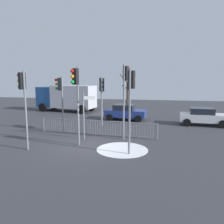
# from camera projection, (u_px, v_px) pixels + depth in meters

# --- Properties ---
(ground_plane) EXTENTS (60.00, 60.00, 0.00)m
(ground_plane) POSITION_uv_depth(u_px,v_px,m) (86.00, 146.00, 13.14)
(ground_plane) COLOR #38383D
(traffic_light_rear_left) EXTENTS (0.56, 0.36, 4.06)m
(traffic_light_rear_left) POSITION_uv_depth(u_px,v_px,m) (60.00, 92.00, 15.98)
(traffic_light_rear_left) COLOR slate
(traffic_light_rear_left) RESTS_ON ground
(traffic_light_foreground_left) EXTENTS (0.39, 0.54, 4.56)m
(traffic_light_foreground_left) POSITION_uv_depth(u_px,v_px,m) (76.00, 88.00, 12.70)
(traffic_light_foreground_left) COLOR slate
(traffic_light_foreground_left) RESTS_ON ground
(traffic_light_mid_left) EXTENTS (0.43, 0.50, 4.77)m
(traffic_light_mid_left) POSITION_uv_depth(u_px,v_px,m) (125.00, 85.00, 14.10)
(traffic_light_mid_left) COLOR slate
(traffic_light_mid_left) RESTS_ON ground
(traffic_light_rear_right) EXTENTS (0.54, 0.38, 4.32)m
(traffic_light_rear_right) POSITION_uv_depth(u_px,v_px,m) (23.00, 92.00, 12.01)
(traffic_light_rear_right) COLOR slate
(traffic_light_rear_right) RESTS_ON ground
(traffic_light_mid_right) EXTENTS (0.38, 0.54, 4.39)m
(traffic_light_mid_right) POSITION_uv_depth(u_px,v_px,m) (131.00, 92.00, 11.32)
(traffic_light_mid_right) COLOR slate
(traffic_light_mid_right) RESTS_ON ground
(traffic_light_foreground_right) EXTENTS (0.34, 0.57, 4.04)m
(traffic_light_foreground_right) POSITION_uv_depth(u_px,v_px,m) (102.00, 92.00, 15.23)
(traffic_light_foreground_right) COLOR slate
(traffic_light_foreground_right) RESTS_ON ground
(direction_sign_post) EXTENTS (0.76, 0.29, 3.03)m
(direction_sign_post) POSITION_uv_depth(u_px,v_px,m) (85.00, 113.00, 14.38)
(direction_sign_post) COLOR slate
(direction_sign_post) RESTS_ON ground
(pedestrian_guard_railing) EXTENTS (8.28, 0.64, 1.07)m
(pedestrian_guard_railing) POSITION_uv_depth(u_px,v_px,m) (97.00, 128.00, 15.38)
(pedestrian_guard_railing) COLOR slate
(pedestrian_guard_railing) RESTS_ON ground
(car_white_near) EXTENTS (3.91, 2.14, 1.47)m
(car_white_near) POSITION_uv_depth(u_px,v_px,m) (203.00, 116.00, 18.83)
(car_white_near) COLOR silver
(car_white_near) RESTS_ON ground
(car_blue_mid) EXTENTS (3.92, 2.16, 1.47)m
(car_blue_mid) POSITION_uv_depth(u_px,v_px,m) (125.00, 112.00, 21.28)
(car_blue_mid) COLOR navy
(car_blue_mid) RESTS_ON ground
(delivery_truck) EXTENTS (7.32, 3.60, 3.10)m
(delivery_truck) POSITION_uv_depth(u_px,v_px,m) (67.00, 97.00, 26.84)
(delivery_truck) COLOR silver
(delivery_truck) RESTS_ON ground
(bare_tree_left) EXTENTS (1.71, 1.72, 4.46)m
(bare_tree_left) POSITION_uv_depth(u_px,v_px,m) (128.00, 94.00, 27.78)
(bare_tree_left) COLOR #473828
(bare_tree_left) RESTS_ON ground
(snow_patch_kerb) EXTENTS (2.84, 2.84, 0.01)m
(snow_patch_kerb) POSITION_uv_depth(u_px,v_px,m) (122.00, 149.00, 12.39)
(snow_patch_kerb) COLOR white
(snow_patch_kerb) RESTS_ON ground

